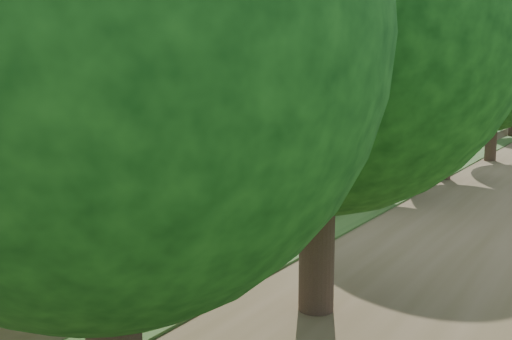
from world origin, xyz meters
The scene contains 11 objects.
ground centered at (0.00, 0.00, 0.00)m, with size 320.00×320.00×0.00m, color #2D4C19.
trackbed centered at (2.00, 60.00, 0.07)m, with size 9.50×170.00×0.28m.
platform centered at (-5.20, 16.00, 0.19)m, with size 6.40×68.00×0.38m, color #AA9F89.
yellow_stripe centered at (-2.35, 16.00, 0.39)m, with size 0.55×68.00×0.01m, color gold.
station_building centered at (-14.00, 30.00, 4.09)m, with size 8.60×6.60×8.00m.
signal_gantry centered at (2.47, 54.99, 4.82)m, with size 8.40×0.38×6.20m.
trees_behind_platform centered at (-11.17, 20.67, 4.53)m, with size 7.82×53.32×7.21m.
train centered at (0.00, 79.31, 2.18)m, with size 2.89×135.73×4.25m.
lamppost_far centered at (-3.73, 10.01, 2.56)m, with size 0.48×0.48×4.88m.
signal_platform centered at (-2.90, 2.83, 4.25)m, with size 0.37×0.29×6.30m.
signal_farside centered at (6.20, 25.58, 3.92)m, with size 0.34×0.27×6.22m.
Camera 1 is at (16.26, -11.62, 7.42)m, focal length 40.00 mm.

